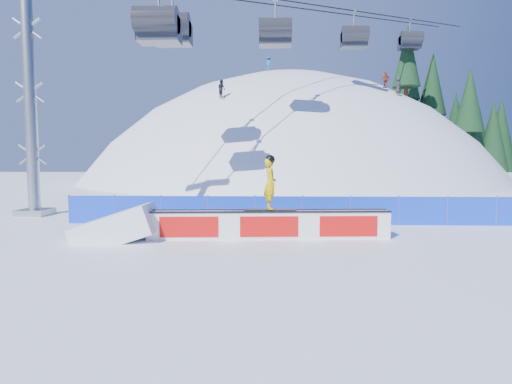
{
  "coord_description": "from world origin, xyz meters",
  "views": [
    {
      "loc": [
        -2.39,
        -12.2,
        2.7
      ],
      "look_at": [
        -2.91,
        3.0,
        1.5
      ],
      "focal_mm": 28.0,
      "sensor_mm": 36.0,
      "label": 1
    }
  ],
  "objects": [
    {
      "name": "snow_ramp",
      "position": [
        -7.61,
        1.11,
        0.0
      ],
      "size": [
        2.88,
        1.9,
        1.74
      ],
      "primitive_type": null,
      "rotation": [
        0.0,
        -0.31,
        0.06
      ],
      "color": "white",
      "rests_on": "ground"
    },
    {
      "name": "chairlift",
      "position": [
        4.74,
        27.49,
        16.89
      ],
      "size": [
        40.8,
        41.7,
        22.0
      ],
      "color": "#90959D",
      "rests_on": "ground"
    },
    {
      "name": "safety_fence",
      "position": [
        0.0,
        4.5,
        0.6
      ],
      "size": [
        22.05,
        0.05,
        1.3
      ],
      "color": "blue",
      "rests_on": "ground"
    },
    {
      "name": "snow_hill",
      "position": [
        0.0,
        42.0,
        -18.0
      ],
      "size": [
        64.0,
        64.0,
        64.0
      ],
      "color": "white",
      "rests_on": "ground"
    },
    {
      "name": "treeline",
      "position": [
        23.5,
        40.99,
        9.99
      ],
      "size": [
        22.98,
        11.1,
        20.89
      ],
      "color": "#362315",
      "rests_on": "ground"
    },
    {
      "name": "distant_skiers",
      "position": [
        1.62,
        31.1,
        11.55
      ],
      "size": [
        18.5,
        12.1,
        6.55
      ],
      "color": "black",
      "rests_on": "ground"
    },
    {
      "name": "ground",
      "position": [
        0.0,
        0.0,
        0.0
      ],
      "size": [
        160.0,
        160.0,
        0.0
      ],
      "primitive_type": "plane",
      "color": "white",
      "rests_on": "ground"
    },
    {
      "name": "rail_box",
      "position": [
        -2.42,
        1.42,
        0.49
      ],
      "size": [
        8.34,
        1.08,
        1.0
      ],
      "rotation": [
        0.0,
        0.0,
        0.06
      ],
      "color": "white",
      "rests_on": "ground"
    },
    {
      "name": "snowboarder",
      "position": [
        -2.38,
        1.42,
        1.93
      ],
      "size": [
        1.83,
        0.72,
        1.9
      ],
      "rotation": [
        0.0,
        0.0,
        1.78
      ],
      "color": "black",
      "rests_on": "rail_box"
    }
  ]
}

